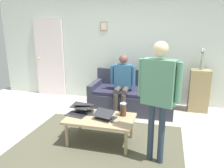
{
  "coord_description": "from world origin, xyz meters",
  "views": [
    {
      "loc": [
        -1.01,
        3.12,
        1.86
      ],
      "look_at": [
        -0.0,
        -0.73,
        0.8
      ],
      "focal_mm": 34.71,
      "sensor_mm": 36.0,
      "label": 1
    }
  ],
  "objects_px": {
    "french_press": "(123,109)",
    "person_standing": "(159,88)",
    "laptop_left": "(105,116)",
    "side_shelf": "(199,91)",
    "coffee_table": "(100,120)",
    "person_seated": "(122,81)",
    "flower_vase": "(202,61)",
    "couch": "(132,97)",
    "laptop_center": "(84,110)",
    "laptop_right": "(78,111)",
    "interior_door": "(50,58)"
  },
  "relations": [
    {
      "from": "couch",
      "to": "coffee_table",
      "type": "distance_m",
      "value": 1.61
    },
    {
      "from": "laptop_center",
      "to": "side_shelf",
      "type": "bearing_deg",
      "value": -139.25
    },
    {
      "from": "person_standing",
      "to": "laptop_left",
      "type": "bearing_deg",
      "value": -18.82
    },
    {
      "from": "side_shelf",
      "to": "laptop_left",
      "type": "bearing_deg",
      "value": 49.71
    },
    {
      "from": "interior_door",
      "to": "laptop_right",
      "type": "height_order",
      "value": "interior_door"
    },
    {
      "from": "coffee_table",
      "to": "flower_vase",
      "type": "height_order",
      "value": "flower_vase"
    },
    {
      "from": "french_press",
      "to": "side_shelf",
      "type": "xyz_separation_m",
      "value": [
        -1.37,
        -1.72,
        -0.08
      ]
    },
    {
      "from": "coffee_table",
      "to": "side_shelf",
      "type": "height_order",
      "value": "side_shelf"
    },
    {
      "from": "laptop_right",
      "to": "side_shelf",
      "type": "bearing_deg",
      "value": -138.87
    },
    {
      "from": "couch",
      "to": "side_shelf",
      "type": "relative_size",
      "value": 1.93
    },
    {
      "from": "side_shelf",
      "to": "flower_vase",
      "type": "bearing_deg",
      "value": -54.4
    },
    {
      "from": "couch",
      "to": "laptop_right",
      "type": "distance_m",
      "value": 1.69
    },
    {
      "from": "couch",
      "to": "flower_vase",
      "type": "xyz_separation_m",
      "value": [
        -1.45,
        -0.31,
        0.83
      ]
    },
    {
      "from": "flower_vase",
      "to": "person_seated",
      "type": "xyz_separation_m",
      "value": [
        1.63,
        0.53,
        -0.4
      ]
    },
    {
      "from": "laptop_left",
      "to": "flower_vase",
      "type": "relative_size",
      "value": 0.79
    },
    {
      "from": "couch",
      "to": "person_seated",
      "type": "height_order",
      "value": "person_seated"
    },
    {
      "from": "person_standing",
      "to": "person_seated",
      "type": "distance_m",
      "value": 1.89
    },
    {
      "from": "laptop_right",
      "to": "person_seated",
      "type": "bearing_deg",
      "value": -109.95
    },
    {
      "from": "coffee_table",
      "to": "french_press",
      "type": "xyz_separation_m",
      "value": [
        -0.34,
        -0.17,
        0.16
      ]
    },
    {
      "from": "laptop_left",
      "to": "person_standing",
      "type": "distance_m",
      "value": 1.05
    },
    {
      "from": "interior_door",
      "to": "person_seated",
      "type": "xyz_separation_m",
      "value": [
        -2.19,
        0.79,
        -0.3
      ]
    },
    {
      "from": "french_press",
      "to": "person_standing",
      "type": "relative_size",
      "value": 0.15
    },
    {
      "from": "laptop_left",
      "to": "side_shelf",
      "type": "height_order",
      "value": "side_shelf"
    },
    {
      "from": "laptop_center",
      "to": "person_seated",
      "type": "xyz_separation_m",
      "value": [
        -0.4,
        -1.22,
        0.24
      ]
    },
    {
      "from": "french_press",
      "to": "flower_vase",
      "type": "relative_size",
      "value": 0.52
    },
    {
      "from": "laptop_right",
      "to": "couch",
      "type": "bearing_deg",
      "value": -113.21
    },
    {
      "from": "interior_door",
      "to": "french_press",
      "type": "bearing_deg",
      "value": 141.09
    },
    {
      "from": "coffee_table",
      "to": "french_press",
      "type": "height_order",
      "value": "french_press"
    },
    {
      "from": "person_standing",
      "to": "french_press",
      "type": "bearing_deg",
      "value": -39.45
    },
    {
      "from": "coffee_table",
      "to": "laptop_right",
      "type": "height_order",
      "value": "laptop_right"
    },
    {
      "from": "laptop_left",
      "to": "flower_vase",
      "type": "distance_m",
      "value": 2.59
    },
    {
      "from": "french_press",
      "to": "laptop_center",
      "type": "bearing_deg",
      "value": 2.63
    },
    {
      "from": "coffee_table",
      "to": "person_standing",
      "type": "distance_m",
      "value": 1.17
    },
    {
      "from": "laptop_right",
      "to": "french_press",
      "type": "distance_m",
      "value": 0.76
    },
    {
      "from": "interior_door",
      "to": "laptop_right",
      "type": "relative_size",
      "value": 5.1
    },
    {
      "from": "couch",
      "to": "french_press",
      "type": "xyz_separation_m",
      "value": [
        -0.08,
        1.42,
        0.24
      ]
    },
    {
      "from": "laptop_center",
      "to": "french_press",
      "type": "relative_size",
      "value": 1.53
    },
    {
      "from": "person_seated",
      "to": "flower_vase",
      "type": "bearing_deg",
      "value": -161.94
    },
    {
      "from": "side_shelf",
      "to": "person_seated",
      "type": "bearing_deg",
      "value": 17.95
    },
    {
      "from": "french_press",
      "to": "person_seated",
      "type": "relative_size",
      "value": 0.19
    },
    {
      "from": "laptop_left",
      "to": "person_standing",
      "type": "relative_size",
      "value": 0.22
    },
    {
      "from": "interior_door",
      "to": "laptop_center",
      "type": "height_order",
      "value": "interior_door"
    },
    {
      "from": "laptop_left",
      "to": "french_press",
      "type": "bearing_deg",
      "value": -143.31
    },
    {
      "from": "coffee_table",
      "to": "side_shelf",
      "type": "xyz_separation_m",
      "value": [
        -1.71,
        -1.89,
        0.08
      ]
    },
    {
      "from": "french_press",
      "to": "person_seated",
      "type": "distance_m",
      "value": 1.23
    },
    {
      "from": "laptop_left",
      "to": "side_shelf",
      "type": "xyz_separation_m",
      "value": [
        -1.62,
        -1.91,
        -0.01
      ]
    },
    {
      "from": "interior_door",
      "to": "laptop_center",
      "type": "relative_size",
      "value": 5.48
    },
    {
      "from": "laptop_center",
      "to": "french_press",
      "type": "xyz_separation_m",
      "value": [
        -0.67,
        -0.03,
        0.06
      ]
    },
    {
      "from": "laptop_right",
      "to": "french_press",
      "type": "xyz_separation_m",
      "value": [
        -0.75,
        -0.12,
        0.07
      ]
    },
    {
      "from": "couch",
      "to": "side_shelf",
      "type": "height_order",
      "value": "side_shelf"
    }
  ]
}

